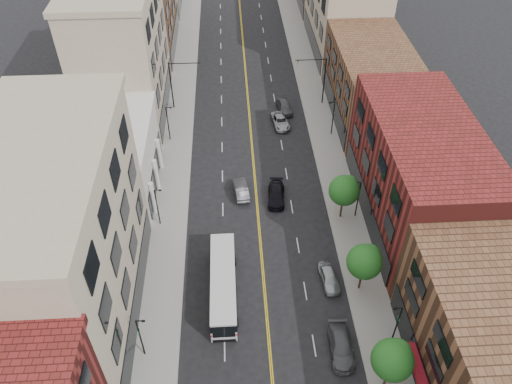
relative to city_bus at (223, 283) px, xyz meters
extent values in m
cube|color=gray|center=(-6.01, 20.89, -1.55)|extent=(4.00, 110.00, 0.15)
cube|color=gray|center=(13.99, 20.89, -1.55)|extent=(4.00, 110.00, 0.15)
cube|color=tan|center=(-13.01, -1.11, 7.38)|extent=(10.00, 22.00, 18.00)
cube|color=silver|center=(-13.01, 16.89, 2.38)|extent=(10.00, 14.00, 8.00)
cube|color=tan|center=(-13.01, 33.89, 7.38)|extent=(10.00, 20.00, 18.00)
cube|color=brown|center=(-13.01, 53.89, 5.88)|extent=(10.00, 20.00, 15.00)
cube|color=#5D1C18|center=(20.99, 9.89, 4.38)|extent=(10.00, 22.00, 12.00)
cube|color=brown|center=(20.99, 30.89, 3.38)|extent=(10.00, 20.00, 10.00)
cube|color=tan|center=(20.99, 51.89, 5.38)|extent=(10.00, 22.00, 14.00)
cylinder|color=black|center=(13.29, -10.11, -0.22)|extent=(0.22, 0.22, 2.50)
sphere|color=#18551A|center=(13.29, -10.11, 2.42)|extent=(3.40, 3.40, 3.40)
sphere|color=#18551A|center=(13.79, -9.71, 2.93)|extent=(2.04, 2.04, 2.04)
cylinder|color=black|center=(13.29, -0.11, -0.22)|extent=(0.22, 0.22, 2.50)
sphere|color=#18551A|center=(13.29, -0.11, 2.42)|extent=(3.40, 3.40, 3.40)
sphere|color=#18551A|center=(13.79, 0.29, 2.93)|extent=(2.04, 2.04, 2.04)
cylinder|color=black|center=(13.29, 9.89, -0.22)|extent=(0.22, 0.22, 2.50)
sphere|color=#18551A|center=(13.29, 9.89, 2.42)|extent=(3.40, 3.40, 3.40)
sphere|color=#18551A|center=(13.79, 10.29, 2.93)|extent=(2.04, 2.04, 2.04)
cylinder|color=black|center=(-7.01, -6.11, 1.03)|extent=(0.14, 0.14, 5.00)
cylinder|color=black|center=(-6.66, -6.11, 3.53)|extent=(0.70, 0.10, 0.10)
cube|color=black|center=(-6.41, -6.11, 3.48)|extent=(0.28, 0.14, 0.14)
cube|color=#19592D|center=(-7.01, -6.11, 1.93)|extent=(0.04, 0.55, 0.35)
cylinder|color=black|center=(-7.01, 9.89, 1.03)|extent=(0.14, 0.14, 5.00)
cylinder|color=black|center=(-6.66, 9.89, 3.53)|extent=(0.70, 0.10, 0.10)
cube|color=black|center=(-6.41, 9.89, 3.48)|extent=(0.28, 0.14, 0.14)
cube|color=#19592D|center=(-7.01, 9.89, 1.93)|extent=(0.04, 0.55, 0.35)
cylinder|color=black|center=(-7.01, 25.89, 1.03)|extent=(0.14, 0.14, 5.00)
cylinder|color=black|center=(-6.66, 25.89, 3.53)|extent=(0.70, 0.10, 0.10)
cube|color=black|center=(-6.41, 25.89, 3.48)|extent=(0.28, 0.14, 0.14)
cube|color=#19592D|center=(-7.01, 25.89, 1.93)|extent=(0.04, 0.55, 0.35)
cylinder|color=black|center=(14.99, -6.11, 1.03)|extent=(0.14, 0.14, 5.00)
cylinder|color=black|center=(14.64, -6.11, 3.53)|extent=(0.70, 0.10, 0.10)
cube|color=black|center=(14.39, -6.11, 3.48)|extent=(0.28, 0.14, 0.14)
cube|color=#19592D|center=(14.99, -6.11, 1.93)|extent=(0.04, 0.55, 0.35)
cylinder|color=black|center=(14.99, 9.89, 1.03)|extent=(0.14, 0.14, 5.00)
cylinder|color=black|center=(14.64, 9.89, 3.53)|extent=(0.70, 0.10, 0.10)
cube|color=black|center=(14.39, 9.89, 3.48)|extent=(0.28, 0.14, 0.14)
cube|color=#19592D|center=(14.99, 9.89, 1.93)|extent=(0.04, 0.55, 0.35)
cylinder|color=black|center=(14.99, 25.89, 1.03)|extent=(0.14, 0.14, 5.00)
cylinder|color=black|center=(14.64, 25.89, 3.53)|extent=(0.70, 0.10, 0.10)
cube|color=black|center=(14.39, 25.89, 3.48)|extent=(0.28, 0.14, 0.14)
cube|color=#19592D|center=(14.99, 25.89, 1.93)|extent=(0.04, 0.55, 0.35)
cylinder|color=black|center=(-7.01, 33.89, 2.13)|extent=(0.18, 0.18, 7.20)
cylinder|color=black|center=(-4.81, 33.89, 5.53)|extent=(4.40, 0.12, 0.12)
imported|color=black|center=(-3.01, 33.89, 5.13)|extent=(0.15, 0.18, 0.90)
cylinder|color=black|center=(14.99, 33.89, 2.13)|extent=(0.18, 0.18, 7.20)
cylinder|color=black|center=(12.79, 33.89, 5.53)|extent=(4.40, 0.12, 0.12)
imported|color=black|center=(10.99, 33.89, 5.13)|extent=(0.15, 0.18, 0.90)
cube|color=silver|center=(0.00, 0.01, -0.14)|extent=(2.35, 10.81, 2.61)
cube|color=black|center=(0.00, 0.01, 0.49)|extent=(2.39, 10.84, 0.95)
cube|color=red|center=(0.00, 0.01, -0.41)|extent=(2.39, 10.84, 0.20)
cube|color=black|center=(0.01, -5.41, 0.09)|extent=(1.98, 0.06, 1.44)
cylinder|color=black|center=(-1.18, -3.59, -1.19)|extent=(0.25, 0.86, 0.86)
cylinder|color=black|center=(1.19, -3.59, -1.19)|extent=(0.25, 0.86, 0.86)
cylinder|color=black|center=(-1.19, 3.61, -1.19)|extent=(0.25, 0.86, 0.86)
cylinder|color=black|center=(1.18, 3.61, -1.19)|extent=(0.25, 0.86, 0.86)
imported|color=#4A4A4F|center=(10.23, -6.77, -0.91)|extent=(2.10, 4.94, 1.42)
imported|color=#A6A9AD|center=(10.45, 0.83, -0.94)|extent=(2.00, 4.13, 1.36)
imported|color=#47474C|center=(2.19, 14.48, -0.91)|extent=(2.01, 4.48, 1.43)
imported|color=black|center=(6.30, 13.32, -0.94)|extent=(2.35, 4.89, 1.38)
imported|color=#94969B|center=(8.22, 28.56, -0.98)|extent=(2.72, 4.86, 1.28)
imported|color=#47474C|center=(9.16, 32.19, -0.87)|extent=(2.32, 4.60, 1.50)
camera|label=1|loc=(1.42, -29.68, 38.42)|focal=35.00mm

